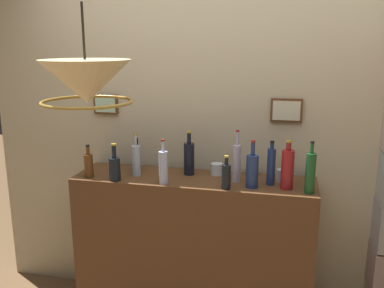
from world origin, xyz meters
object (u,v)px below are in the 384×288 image
at_px(liquor_bottle_tequila, 115,168).
at_px(liquor_bottle_rum, 226,176).
at_px(liquor_bottle_rye, 287,169).
at_px(liquor_bottle_gin, 136,160).
at_px(glass_tumbler_highball, 217,169).
at_px(liquor_bottle_vermouth, 163,167).
at_px(pendant_lamp, 86,83).
at_px(liquor_bottle_brandy, 252,170).
at_px(liquor_bottle_amaro, 89,165).
at_px(glass_tumbler_shot, 251,168).
at_px(liquor_bottle_vodka, 271,166).
at_px(glass_tumbler_rocks, 282,175).
at_px(liquor_bottle_sherry, 137,158).
at_px(liquor_bottle_mezcal, 237,162).
at_px(liquor_bottle_bourbon, 310,172).
at_px(liquor_bottle_whiskey, 189,158).

bearing_deg(liquor_bottle_tequila, liquor_bottle_rum, -0.41).
bearing_deg(liquor_bottle_rye, liquor_bottle_tequila, -175.67).
bearing_deg(liquor_bottle_gin, glass_tumbler_highball, 13.96).
bearing_deg(liquor_bottle_vermouth, liquor_bottle_rum, -1.54).
bearing_deg(liquor_bottle_rum, pendant_lamp, -134.77).
height_order(liquor_bottle_brandy, liquor_bottle_amaro, liquor_bottle_brandy).
height_order(liquor_bottle_amaro, glass_tumbler_shot, liquor_bottle_amaro).
xyz_separation_m(liquor_bottle_amaro, liquor_bottle_gin, (0.30, 0.11, 0.02)).
distance_m(liquor_bottle_tequila, liquor_bottle_rum, 0.75).
bearing_deg(liquor_bottle_rye, liquor_bottle_gin, 177.11).
xyz_separation_m(liquor_bottle_brandy, liquor_bottle_gin, (-0.80, 0.07, -0.00)).
bearing_deg(liquor_bottle_vodka, glass_tumbler_rocks, 49.70).
xyz_separation_m(liquor_bottle_sherry, liquor_bottle_brandy, (0.84, -0.21, 0.03)).
bearing_deg(glass_tumbler_rocks, liquor_bottle_vermouth, -164.10).
relative_size(liquor_bottle_mezcal, liquor_bottle_rye, 1.12).
distance_m(liquor_bottle_brandy, liquor_bottle_rum, 0.17).
relative_size(liquor_bottle_vodka, liquor_bottle_amaro, 1.28).
distance_m(liquor_bottle_tequila, pendant_lamp, 0.89).
relative_size(liquor_bottle_gin, liquor_bottle_rum, 1.37).
bearing_deg(glass_tumbler_rocks, liquor_bottle_rye, -75.61).
height_order(liquor_bottle_vodka, liquor_bottle_rye, liquor_bottle_rye).
distance_m(liquor_bottle_tequila, liquor_bottle_rye, 1.12).
bearing_deg(liquor_bottle_tequila, pendant_lamp, -77.17).
bearing_deg(liquor_bottle_bourbon, liquor_bottle_rye, 160.16).
distance_m(liquor_bottle_rye, glass_tumbler_shot, 0.35).
bearing_deg(glass_tumbler_shot, liquor_bottle_mezcal, -115.85).
xyz_separation_m(liquor_bottle_rye, liquor_bottle_rum, (-0.37, -0.09, -0.04)).
xyz_separation_m(liquor_bottle_amaro, liquor_bottle_rum, (0.95, -0.04, -0.00)).
relative_size(liquor_bottle_vermouth, glass_tumbler_shot, 3.08).
bearing_deg(liquor_bottle_rye, liquor_bottle_whiskey, 167.24).
height_order(glass_tumbler_highball, glass_tumbler_shot, glass_tumbler_shot).
distance_m(liquor_bottle_bourbon, glass_tumbler_shot, 0.48).
xyz_separation_m(liquor_bottle_bourbon, pendant_lamp, (-1.11, -0.65, 0.58)).
relative_size(liquor_bottle_gin, liquor_bottle_bourbon, 0.91).
height_order(liquor_bottle_mezcal, liquor_bottle_amaro, liquor_bottle_mezcal).
bearing_deg(liquor_bottle_gin, glass_tumbler_shot, 13.35).
bearing_deg(liquor_bottle_tequila, glass_tumbler_rocks, 11.43).
xyz_separation_m(liquor_bottle_mezcal, liquor_bottle_bourbon, (0.46, -0.12, -0.00)).
bearing_deg(liquor_bottle_brandy, liquor_bottle_tequila, -176.07).
bearing_deg(liquor_bottle_brandy, liquor_bottle_mezcal, 139.83).
height_order(liquor_bottle_bourbon, glass_tumbler_rocks, liquor_bottle_bourbon).
bearing_deg(glass_tumbler_highball, liquor_bottle_sherry, 179.94).
bearing_deg(glass_tumbler_highball, liquor_bottle_rye, -21.26).
distance_m(liquor_bottle_whiskey, liquor_bottle_amaro, 0.69).
relative_size(liquor_bottle_rum, pendant_lamp, 0.46).
bearing_deg(glass_tumbler_rocks, liquor_bottle_amaro, -171.62).
bearing_deg(pendant_lamp, liquor_bottle_amaro, 117.88).
distance_m(liquor_bottle_gin, glass_tumbler_highball, 0.56).
height_order(liquor_bottle_vermouth, pendant_lamp, pendant_lamp).
height_order(liquor_bottle_brandy, liquor_bottle_rum, liquor_bottle_brandy).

